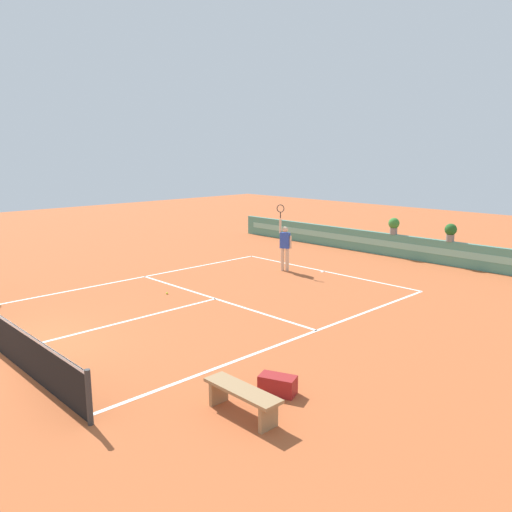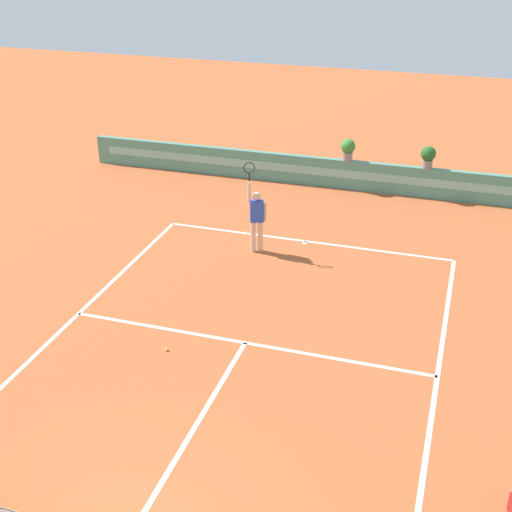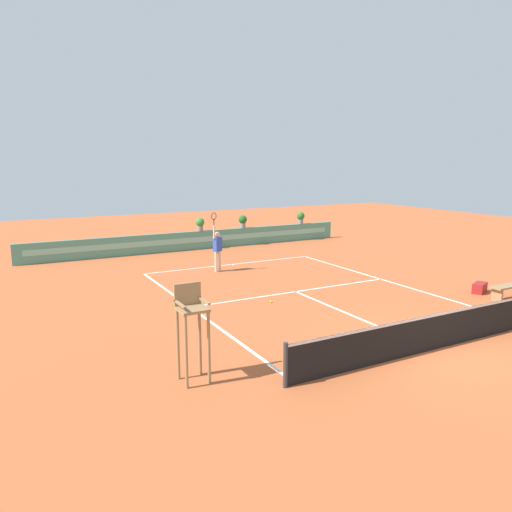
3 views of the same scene
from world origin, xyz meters
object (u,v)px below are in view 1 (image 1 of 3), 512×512
at_px(potted_plant_centre, 394,225).
at_px(bench_courtside, 242,396).
at_px(tennis_player, 285,244).
at_px(tennis_ball_near_baseline, 167,293).
at_px(gear_bag, 278,385).
at_px(potted_plant_right, 451,231).

bearing_deg(potted_plant_centre, bench_courtside, -68.31).
xyz_separation_m(tennis_player, potted_plant_centre, (1.42, 5.53, 0.36)).
relative_size(bench_courtside, tennis_ball_near_baseline, 23.53).
height_order(bench_courtside, potted_plant_centre, potted_plant_centre).
bearing_deg(gear_bag, potted_plant_right, 102.58).
bearing_deg(gear_bag, tennis_player, 131.99).
distance_m(tennis_ball_near_baseline, potted_plant_right, 11.72).
xyz_separation_m(tennis_ball_near_baseline, potted_plant_centre, (1.78, 10.78, 1.38)).
relative_size(gear_bag, tennis_ball_near_baseline, 10.29).
distance_m(potted_plant_right, potted_plant_centre, 2.59).
relative_size(tennis_player, potted_plant_right, 3.57).
height_order(gear_bag, tennis_ball_near_baseline, gear_bag).
height_order(gear_bag, potted_plant_right, potted_plant_right).
relative_size(bench_courtside, tennis_player, 0.62).
bearing_deg(potted_plant_centre, gear_bag, -67.29).
distance_m(bench_courtside, tennis_ball_near_baseline, 8.29).
relative_size(potted_plant_right, potted_plant_centre, 1.00).
xyz_separation_m(bench_courtside, tennis_player, (-7.12, 8.81, 0.67)).
distance_m(bench_courtside, gear_bag, 1.08).
distance_m(bench_courtside, potted_plant_right, 14.71).
bearing_deg(tennis_ball_near_baseline, potted_plant_right, 67.90).
relative_size(gear_bag, potted_plant_right, 0.97).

